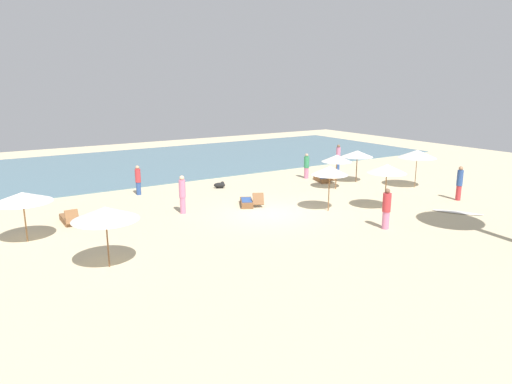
{
  "coord_description": "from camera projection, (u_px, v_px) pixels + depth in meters",
  "views": [
    {
      "loc": [
        -12.21,
        -17.93,
        6.26
      ],
      "look_at": [
        -0.45,
        0.32,
        1.1
      ],
      "focal_mm": 32.51,
      "sensor_mm": 36.0,
      "label": 1
    }
  ],
  "objects": [
    {
      "name": "ground_plane",
      "position": [
        267.0,
        214.0,
        22.55
      ],
      "size": [
        60.0,
        60.0,
        0.0
      ],
      "primitive_type": "plane",
      "color": "beige"
    },
    {
      "name": "ocean_water",
      "position": [
        146.0,
        163.0,
        36.44
      ],
      "size": [
        48.0,
        16.0,
        0.06
      ],
      "primitive_type": "cube",
      "color": "slate",
      "rests_on": "ground_plane"
    },
    {
      "name": "umbrella_0",
      "position": [
        357.0,
        154.0,
        29.33
      ],
      "size": [
        2.0,
        2.0,
        2.04
      ],
      "color": "brown",
      "rests_on": "ground_plane"
    },
    {
      "name": "umbrella_1",
      "position": [
        105.0,
        213.0,
        15.66
      ],
      "size": [
        2.27,
        2.27,
        2.17
      ],
      "color": "brown",
      "rests_on": "ground_plane"
    },
    {
      "name": "umbrella_2",
      "position": [
        330.0,
        170.0,
        22.68
      ],
      "size": [
        1.8,
        1.8,
        2.27
      ],
      "color": "brown",
      "rests_on": "ground_plane"
    },
    {
      "name": "umbrella_3",
      "position": [
        417.0,
        154.0,
        27.78
      ],
      "size": [
        2.27,
        2.27,
        2.3
      ],
      "color": "olive",
      "rests_on": "ground_plane"
    },
    {
      "name": "umbrella_4",
      "position": [
        337.0,
        158.0,
        27.39
      ],
      "size": [
        1.8,
        1.8,
        2.08
      ],
      "color": "brown",
      "rests_on": "ground_plane"
    },
    {
      "name": "umbrella_5",
      "position": [
        387.0,
        169.0,
        22.83
      ],
      "size": [
        1.94,
        1.94,
        2.33
      ],
      "color": "olive",
      "rests_on": "ground_plane"
    },
    {
      "name": "umbrella_6",
      "position": [
        22.0,
        197.0,
        18.23
      ],
      "size": [
        2.26,
        2.26,
        2.05
      ],
      "color": "olive",
      "rests_on": "ground_plane"
    },
    {
      "name": "lounger_0",
      "position": [
        248.0,
        202.0,
        24.07
      ],
      "size": [
        1.29,
        1.74,
        0.72
      ],
      "color": "brown",
      "rests_on": "ground_plane"
    },
    {
      "name": "lounger_1",
      "position": [
        323.0,
        179.0,
        29.91
      ],
      "size": [
        1.11,
        1.8,
        0.67
      ],
      "color": "brown",
      "rests_on": "ground_plane"
    },
    {
      "name": "lounger_2",
      "position": [
        70.0,
        219.0,
        21.12
      ],
      "size": [
        0.6,
        1.63,
        0.75
      ],
      "color": "brown",
      "rests_on": "ground_plane"
    },
    {
      "name": "person_0",
      "position": [
        182.0,
        194.0,
        22.45
      ],
      "size": [
        0.44,
        0.44,
        1.89
      ],
      "color": "#D17299",
      "rests_on": "ground_plane"
    },
    {
      "name": "person_1",
      "position": [
        386.0,
        209.0,
        20.09
      ],
      "size": [
        0.48,
        0.48,
        1.81
      ],
      "color": "#D17299",
      "rests_on": "ground_plane"
    },
    {
      "name": "person_2",
      "position": [
        306.0,
        166.0,
        30.72
      ],
      "size": [
        0.47,
        0.47,
        1.67
      ],
      "color": "#D17299",
      "rests_on": "ground_plane"
    },
    {
      "name": "person_3",
      "position": [
        138.0,
        180.0,
        26.23
      ],
      "size": [
        0.43,
        0.43,
        1.69
      ],
      "color": "#2D4C8C",
      "rests_on": "ground_plane"
    },
    {
      "name": "person_4",
      "position": [
        338.0,
        157.0,
        33.79
      ],
      "size": [
        0.4,
        0.4,
        1.85
      ],
      "color": "#2D4C8C",
      "rests_on": "ground_plane"
    },
    {
      "name": "person_5",
      "position": [
        459.0,
        183.0,
        24.98
      ],
      "size": [
        0.42,
        0.42,
        1.88
      ],
      "color": "#BF3338",
      "rests_on": "ground_plane"
    },
    {
      "name": "dog",
      "position": [
        220.0,
        185.0,
        28.04
      ],
      "size": [
        0.77,
        0.59,
        0.36
      ],
      "color": "black",
      "rests_on": "ground_plane"
    },
    {
      "name": "surfboard",
      "position": [
        458.0,
        212.0,
        22.72
      ],
      "size": [
        1.64,
        2.22,
        0.07
      ],
      "color": "silver",
      "rests_on": "ground_plane"
    }
  ]
}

